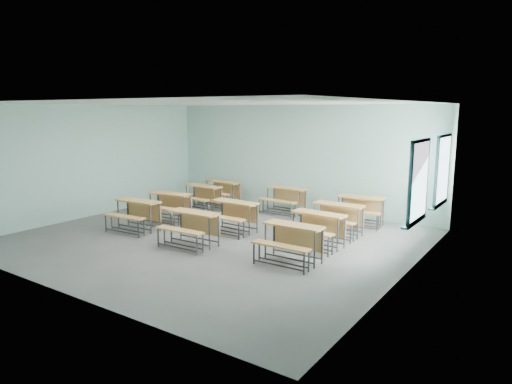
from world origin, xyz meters
TOP-DOWN VIEW (x-y plane):
  - room at (0.08, 0.03)m, footprint 9.04×8.04m
  - desk_unit_r0c0 at (-2.15, -0.55)m, footprint 1.28×0.90m
  - desk_unit_r0c1 at (-0.08, -0.73)m, footprint 1.26×0.86m
  - desk_unit_r0c2 at (2.37, -0.49)m, footprint 1.24×0.83m
  - desk_unit_r1c0 at (-2.20, 0.65)m, footprint 1.33×0.98m
  - desk_unit_r1c1 at (-0.02, 0.74)m, footprint 1.25×0.85m
  - desk_unit_r1c2 at (2.31, 0.76)m, footprint 1.27×0.89m
  - desk_unit_r2c0 at (-2.30, 2.16)m, footprint 1.28×0.89m
  - desk_unit_r2c2 at (2.29, 1.92)m, footprint 1.24×0.83m
  - desk_unit_r3c0 at (-2.37, 3.21)m, footprint 1.29×0.91m
  - desk_unit_r3c1 at (-0.02, 3.29)m, footprint 1.28×0.89m
  - desk_unit_r3c2 at (2.39, 3.18)m, footprint 1.33×0.97m

SIDE VIEW (x-z plane):
  - desk_unit_r0c0 at x=-2.15m, z-range 0.13..0.91m
  - desk_unit_r0c1 at x=-0.08m, z-range 0.13..0.91m
  - desk_unit_r0c2 at x=2.37m, z-range 0.13..0.91m
  - desk_unit_r1c0 at x=-2.20m, z-range 0.13..0.91m
  - desk_unit_r1c1 at x=-0.02m, z-range 0.13..0.91m
  - desk_unit_r1c2 at x=2.31m, z-range 0.13..0.91m
  - desk_unit_r2c0 at x=-2.30m, z-range 0.13..0.91m
  - desk_unit_r2c2 at x=2.29m, z-range 0.13..0.91m
  - desk_unit_r3c0 at x=-2.37m, z-range 0.13..0.91m
  - desk_unit_r3c1 at x=-0.02m, z-range 0.13..0.91m
  - desk_unit_r3c2 at x=2.39m, z-range 0.13..0.91m
  - room at x=0.08m, z-range -0.02..3.22m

